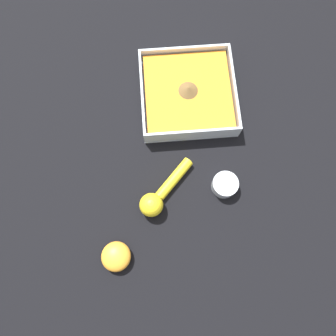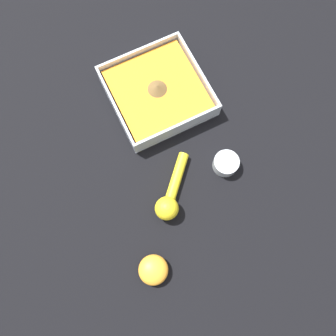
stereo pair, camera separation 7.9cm
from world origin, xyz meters
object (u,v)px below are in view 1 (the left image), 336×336
Objects in this scene: lemon_squeezer at (158,197)px; lemon_half at (116,256)px; square_dish at (188,94)px; spice_bowl at (225,185)px.

lemon_squeezer is 2.09× the size of lemon_half.
square_dish reaches higher than spice_bowl.
square_dish reaches higher than lemon_half.
lemon_half is at bearing -151.18° from spice_bowl.
square_dish is 1.70× the size of lemon_squeezer.
spice_bowl is 0.91× the size of lemon_half.
square_dish is at bearing 63.04° from lemon_half.
spice_bowl is at bearing 140.01° from lemon_squeezer.
lemon_squeezer is (-0.16, -0.02, 0.01)m from spice_bowl.
lemon_squeezer reaches higher than spice_bowl.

